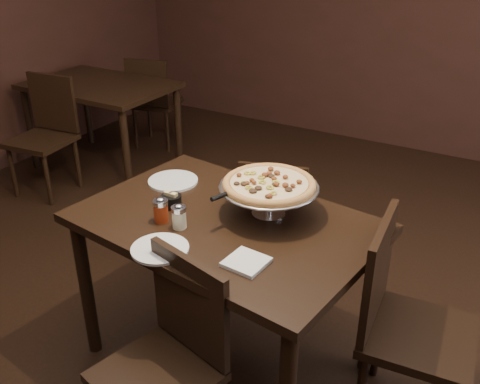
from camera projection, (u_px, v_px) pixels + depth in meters
The scene contains 16 objects.
room at pixel (218, 102), 2.09m from camera, with size 6.04×7.04×2.84m.
dining_table at pixel (225, 240), 2.47m from camera, with size 1.43×1.05×0.83m.
background_table at pixel (101, 95), 4.69m from camera, with size 1.25×0.83×0.78m.
pizza_stand at pixel (269, 184), 2.39m from camera, with size 0.45×0.45×0.19m.
parmesan_shaker at pixel (179, 217), 2.33m from camera, with size 0.07×0.07×0.12m.
pepper_flake_shaker at pixel (161, 210), 2.38m from camera, with size 0.07×0.07×0.12m.
packet_caddy at pixel (171, 200), 2.52m from camera, with size 0.10×0.10×0.07m.
napkin_stack at pixel (246, 262), 2.10m from camera, with size 0.15×0.15×0.02m, color silver.
plate_left at pixel (173, 181), 2.76m from camera, with size 0.26×0.26×0.01m, color white.
plate_near at pixel (160, 249), 2.19m from camera, with size 0.24×0.24×0.01m, color white.
serving_spatula at pixel (223, 196), 2.31m from camera, with size 0.15×0.15×0.03m.
chair_far at pixel (275, 216), 3.20m from camera, with size 0.49×0.49×0.84m.
chair_near at pixel (169, 356), 2.12m from camera, with size 0.51×0.51×0.90m.
chair_side at pixel (403, 319), 2.27m from camera, with size 0.49×0.49×0.97m.
bg_chair_far at pixel (153, 99), 5.21m from camera, with size 0.51×0.51×0.90m.
bg_chair_near at pixel (46, 130), 4.34m from camera, with size 0.49×0.49×0.95m.
Camera 1 is at (1.15, -1.68, 2.03)m, focal length 40.00 mm.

